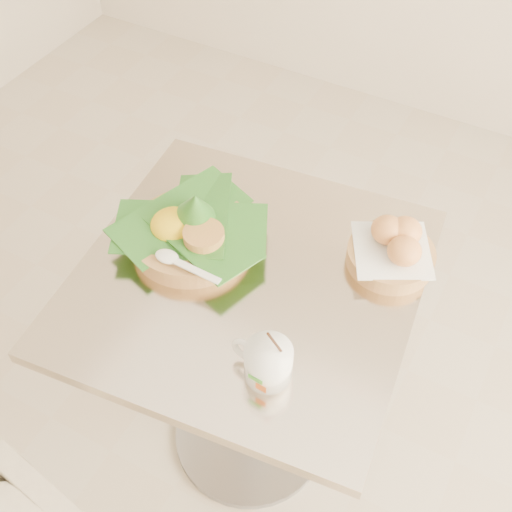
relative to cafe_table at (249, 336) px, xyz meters
The scene contains 5 objects.
floor 0.54m from the cafe_table, behind, with size 3.60×3.60×0.00m, color beige.
cafe_table is the anchor object (origin of this frame).
rice_basket 0.31m from the cafe_table, behind, with size 0.33×0.33×0.17m.
bread_basket 0.40m from the cafe_table, 36.50° to the left, with size 0.21×0.21×0.10m.
coffee_mug 0.35m from the cafe_table, 52.38° to the right, with size 0.12×0.09×0.15m.
Camera 1 is at (0.53, -0.73, 1.79)m, focal length 45.00 mm.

